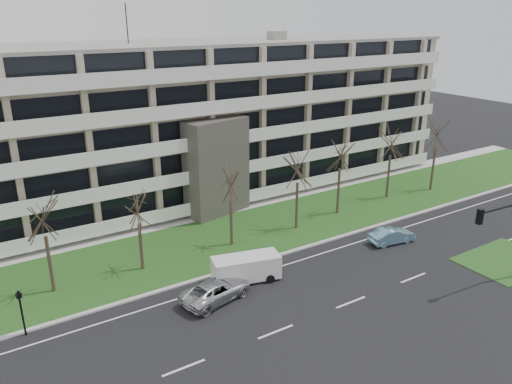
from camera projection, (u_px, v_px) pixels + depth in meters
ground at (351, 302)px, 32.82m from camera, size 160.00×160.00×0.00m
grass_verge at (248, 232)px, 43.13m from camera, size 90.00×10.00×0.06m
curb at (281, 254)px, 39.15m from camera, size 90.00×0.35×0.12m
sidewalk at (218, 212)px, 47.50m from camera, size 90.00×2.00×0.08m
grass_median at (505, 260)px, 38.26m from camera, size 7.00×5.00×0.06m
lane_edge_line at (292, 263)px, 37.98m from camera, size 90.00×0.12×0.01m
apartment_building at (184, 121)px, 50.32m from camera, size 60.50×15.10×18.75m
silver_pickup at (216, 290)px, 32.93m from camera, size 5.41×3.39×1.39m
blue_sedan at (392, 236)px, 41.05m from camera, size 4.09×1.99×1.29m
white_van at (247, 266)px, 35.18m from camera, size 5.06×2.86×1.85m
traffic_signal at (510, 230)px, 33.77m from camera, size 5.49×0.74×6.36m
pedestrian_signal at (21, 307)px, 28.86m from camera, size 0.33×0.29×2.98m
tree_1 at (42, 214)px, 32.14m from camera, size 3.70×3.70×7.39m
tree_2 at (137, 206)px, 35.33m from camera, size 3.27×3.27×6.54m
tree_3 at (231, 182)px, 39.07m from camera, size 3.51×3.51×7.02m
tree_4 at (298, 164)px, 42.02m from camera, size 3.80×3.80×7.60m
tree_5 at (341, 151)px, 45.26m from camera, size 3.92×3.92×7.84m
tree_6 at (392, 139)px, 49.20m from camera, size 3.98×3.98×7.96m
tree_7 at (438, 131)px, 51.28m from camera, size 4.16×4.16×8.32m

